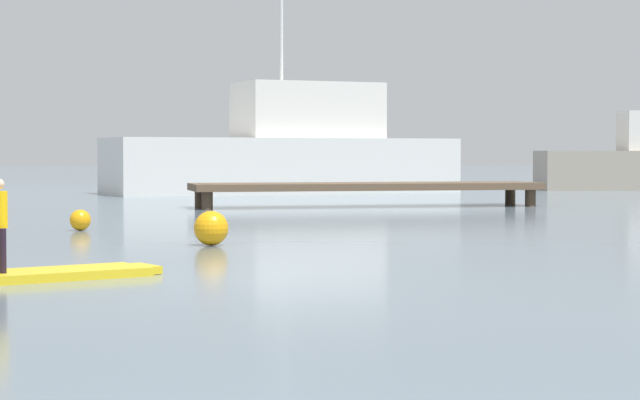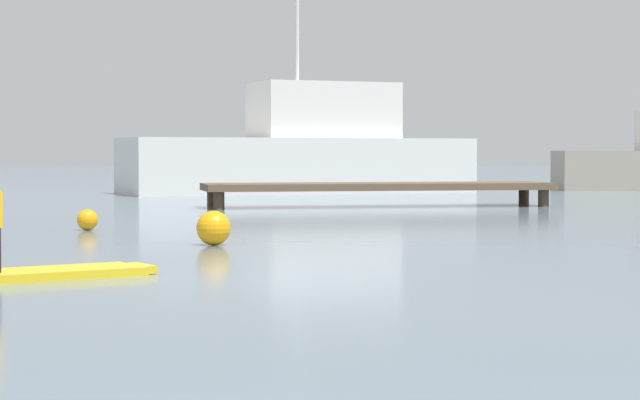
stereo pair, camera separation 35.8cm
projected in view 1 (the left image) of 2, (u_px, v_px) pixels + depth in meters
ground_plane at (207, 280)px, 13.25m from camera, size 240.00×240.00×0.00m
fishing_boat_white_large at (287, 153)px, 42.25m from camera, size 12.62×5.85×8.67m
floating_dock at (367, 187)px, 31.36m from camera, size 9.12×2.01×0.62m
mooring_buoy_near at (211, 228)px, 18.23m from camera, size 0.53×0.53×0.53m
mooring_buoy_mid at (80, 220)px, 21.75m from camera, size 0.38×0.38×0.38m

